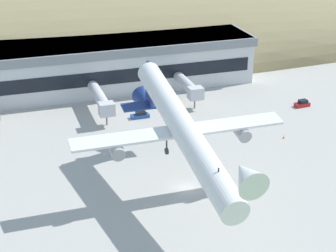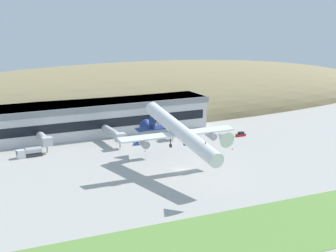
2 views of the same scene
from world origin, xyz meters
TOP-DOWN VIEW (x-y plane):
  - ground_plane at (0.00, 0.00)m, footprint 402.95×402.95m
  - hill_backdrop at (21.01, 97.14)m, footprint 300.93×87.28m
  - terminal_building at (-7.42, 55.93)m, footprint 86.86×19.22m
  - jetway_1 at (-7.62, 37.33)m, footprint 3.38×17.34m
  - jetway_2 at (14.40, 39.05)m, footprint 3.38×14.08m
  - cargo_airplane at (-1.76, -1.96)m, footprint 36.88×52.12m
  - service_car_0 at (39.41, 27.83)m, footprint 3.74×2.04m
  - service_car_1 at (0.53, 33.18)m, footprint 4.27×1.83m
  - traffic_cone_0 at (-1.40, 23.99)m, footprint 0.52×0.52m
  - traffic_cone_1 at (26.41, 13.11)m, footprint 0.52×0.52m

SIDE VIEW (x-z plane):
  - ground_plane at x=0.00m, z-range 0.00..0.00m
  - hill_backdrop at x=21.01m, z-range -21.10..21.10m
  - traffic_cone_0 at x=-1.40m, z-range -0.01..0.57m
  - traffic_cone_1 at x=26.41m, z-range -0.01..0.57m
  - service_car_1 at x=0.53m, z-range -0.13..1.32m
  - service_car_0 at x=39.41m, z-range -0.14..1.51m
  - jetway_2 at x=14.40m, z-range 1.28..6.71m
  - jetway_1 at x=-7.62m, z-range 1.28..6.71m
  - terminal_building at x=-7.42m, z-range 0.83..13.23m
  - cargo_airplane at x=-1.76m, z-range 6.33..18.71m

